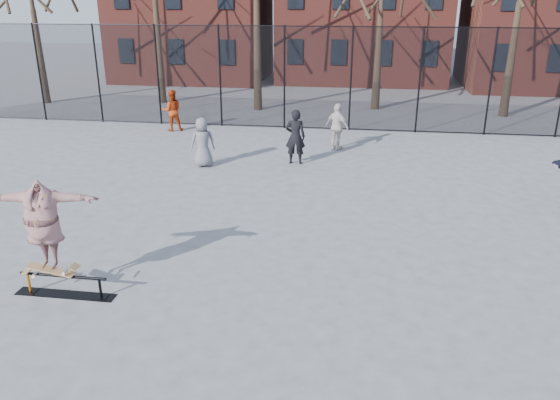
# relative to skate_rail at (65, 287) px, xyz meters

# --- Properties ---
(ground) EXTENTS (100.00, 100.00, 0.00)m
(ground) POSITION_rel_skate_rail_xyz_m (3.50, 0.58, -0.16)
(ground) COLOR slate
(skate_rail) EXTENTS (1.85, 0.28, 0.41)m
(skate_rail) POSITION_rel_skate_rail_xyz_m (0.00, 0.00, 0.00)
(skate_rail) COLOR black
(skate_rail) RESTS_ON ground
(skateboard) EXTENTS (0.92, 0.22, 0.11)m
(skateboard) POSITION_rel_skate_rail_xyz_m (-0.21, 0.00, 0.30)
(skateboard) COLOR #9C673E
(skateboard) RESTS_ON skate_rail
(skater) EXTENTS (2.04, 0.86, 1.61)m
(skater) POSITION_rel_skate_rail_xyz_m (-0.21, 0.00, 1.16)
(skater) COLOR #5C3688
(skater) RESTS_ON skateboard
(bystander_grey) EXTENTS (0.89, 0.75, 1.55)m
(bystander_grey) POSITION_rel_skate_rail_xyz_m (0.31, 8.00, 0.62)
(bystander_grey) COLOR slate
(bystander_grey) RESTS_ON ground
(bystander_black) EXTENTS (0.65, 0.45, 1.75)m
(bystander_black) POSITION_rel_skate_rail_xyz_m (3.13, 8.74, 0.71)
(bystander_black) COLOR black
(bystander_black) RESTS_ON ground
(bystander_red) EXTENTS (0.97, 0.88, 1.62)m
(bystander_red) POSITION_rel_skate_rail_xyz_m (-2.22, 12.48, 0.65)
(bystander_red) COLOR #A9330E
(bystander_red) RESTS_ON ground
(bystander_white) EXTENTS (1.00, 0.87, 1.61)m
(bystander_white) POSITION_rel_skate_rail_xyz_m (4.36, 10.61, 0.65)
(bystander_white) COLOR beige
(bystander_white) RESTS_ON ground
(fence) EXTENTS (34.03, 0.07, 4.00)m
(fence) POSITION_rel_skate_rail_xyz_m (3.48, 13.58, 1.90)
(fence) COLOR black
(fence) RESTS_ON ground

